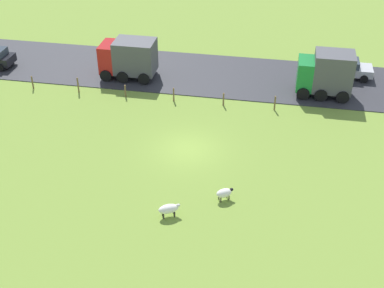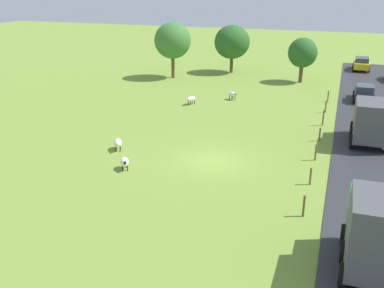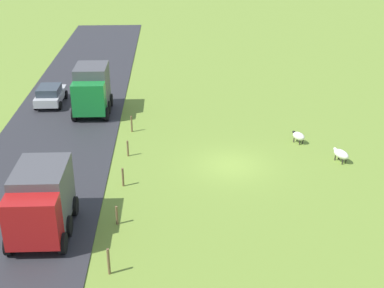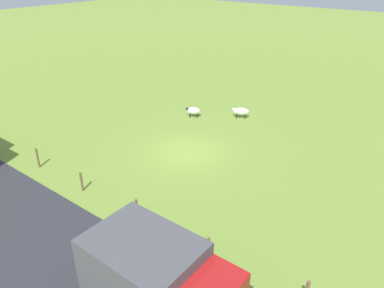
% 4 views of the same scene
% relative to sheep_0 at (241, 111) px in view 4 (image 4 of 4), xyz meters
% --- Properties ---
extents(ground_plane, '(160.00, 160.00, 0.00)m').
position_rel_sheep_0_xyz_m(ground_plane, '(6.68, 0.23, -0.52)').
color(ground_plane, olive).
extents(road_strip, '(8.00, 80.00, 0.06)m').
position_rel_sheep_0_xyz_m(road_strip, '(17.99, 0.23, -0.49)').
color(road_strip, '#2D2D33').
rests_on(road_strip, ground_plane).
extents(sheep_0, '(0.98, 1.27, 0.78)m').
position_rel_sheep_0_xyz_m(sheep_0, '(0.00, 0.00, 0.00)').
color(sheep_0, white).
rests_on(sheep_0, ground_plane).
extents(sheep_1, '(0.93, 1.07, 0.75)m').
position_rel_sheep_0_xyz_m(sheep_1, '(1.96, -2.84, -0.02)').
color(sheep_1, white).
rests_on(sheep_1, ground_plane).
extents(fence_post_0, '(0.12, 0.12, 1.16)m').
position_rel_sheep_0_xyz_m(fence_post_0, '(13.01, -5.17, 0.06)').
color(fence_post_0, brown).
rests_on(fence_post_0, ground_plane).
extents(fence_post_1, '(0.12, 0.12, 1.04)m').
position_rel_sheep_0_xyz_m(fence_post_1, '(13.01, -1.34, 0.00)').
color(fence_post_1, brown).
rests_on(fence_post_1, ground_plane).
extents(fence_post_2, '(0.12, 0.12, 1.11)m').
position_rel_sheep_0_xyz_m(fence_post_2, '(13.01, 2.50, 0.04)').
color(fence_post_2, brown).
rests_on(fence_post_2, ground_plane).
extents(fence_post_3, '(0.12, 0.12, 1.00)m').
position_rel_sheep_0_xyz_m(fence_post_3, '(13.01, 6.34, -0.02)').
color(fence_post_3, brown).
rests_on(fence_post_3, ground_plane).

